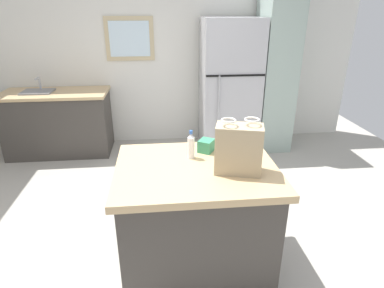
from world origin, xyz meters
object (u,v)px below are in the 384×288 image
Objects in this scene: refrigerator at (229,86)px; small_box at (206,146)px; bottle at (191,146)px; tall_cabinet at (275,71)px; kitchen_island at (196,217)px; shopping_bag at (239,149)px.

small_box is at bearing -106.70° from refrigerator.
bottle is at bearing -108.97° from refrigerator.
tall_cabinet is 2.50m from small_box.
bottle reaches higher than small_box.
kitchen_island is 9.69× the size of small_box.
refrigerator is at bearing 71.03° from bottle.
refrigerator reaches higher than kitchen_island.
small_box is at bearing 39.68° from bottle.
refrigerator is 8.32× the size of bottle.
small_box is at bearing 67.29° from kitchen_island.
tall_cabinet is (0.65, 0.00, 0.21)m from refrigerator.
refrigerator is (0.75, 2.39, 0.47)m from kitchen_island.
tall_cabinet is 18.81× the size of small_box.
shopping_bag is at bearing -114.21° from tall_cabinet.
bottle is at bearing -122.34° from tall_cabinet.
small_box is (0.11, 0.26, 0.49)m from kitchen_island.
tall_cabinet is (1.40, 2.40, 0.67)m from kitchen_island.
kitchen_island is at bearing -112.71° from small_box.
small_box is 0.18m from bottle.
tall_cabinet is 10.18× the size of bottle.
kitchen_island is at bearing -107.37° from refrigerator.
bottle is at bearing 98.54° from kitchen_island.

